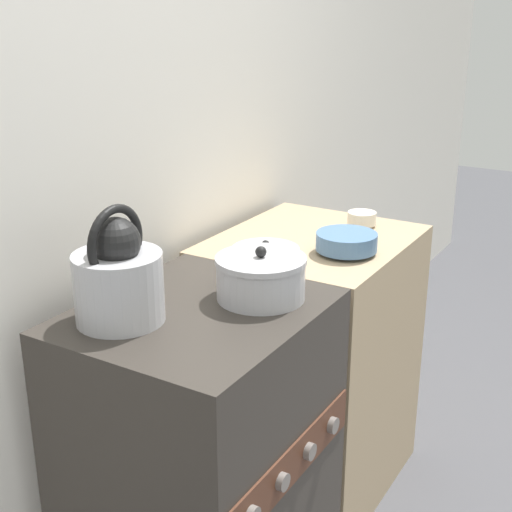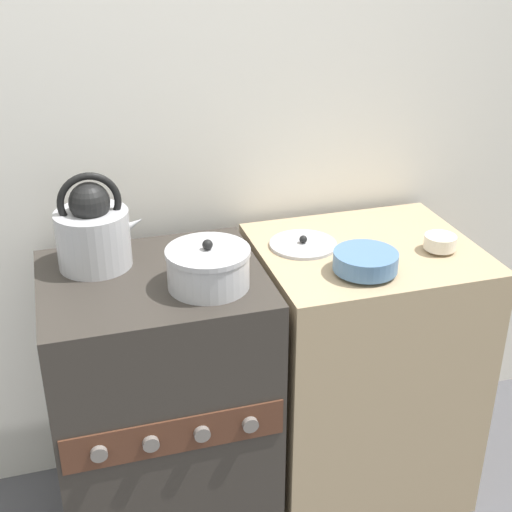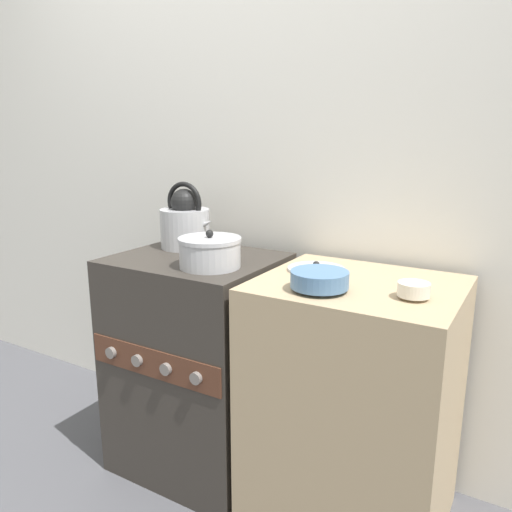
# 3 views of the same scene
# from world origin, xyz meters

# --- Properties ---
(ground_plane) EXTENTS (12.00, 12.00, 0.00)m
(ground_plane) POSITION_xyz_m (0.00, 0.00, 0.00)
(ground_plane) COLOR #4C4C51
(wall_back) EXTENTS (7.00, 0.06, 2.50)m
(wall_back) POSITION_xyz_m (0.00, 0.63, 1.25)
(wall_back) COLOR silver
(wall_back) RESTS_ON ground_plane
(stove) EXTENTS (0.62, 0.55, 0.90)m
(stove) POSITION_xyz_m (0.00, 0.26, 0.45)
(stove) COLOR #332D28
(stove) RESTS_ON ground_plane
(counter) EXTENTS (0.65, 0.56, 0.89)m
(counter) POSITION_xyz_m (0.66, 0.28, 0.44)
(counter) COLOR tan
(counter) RESTS_ON ground_plane
(kettle) EXTENTS (0.25, 0.20, 0.28)m
(kettle) POSITION_xyz_m (-0.14, 0.38, 1.00)
(kettle) COLOR #B2B2B7
(kettle) RESTS_ON stove
(cooking_pot) EXTENTS (0.23, 0.23, 0.14)m
(cooking_pot) POSITION_xyz_m (0.14, 0.17, 0.95)
(cooking_pot) COLOR #B2B2B7
(cooking_pot) RESTS_ON stove
(enamel_bowl) EXTENTS (0.18, 0.18, 0.06)m
(enamel_bowl) POSITION_xyz_m (0.58, 0.13, 0.92)
(enamel_bowl) COLOR #4C729E
(enamel_bowl) RESTS_ON counter
(small_ceramic_bowl) EXTENTS (0.09, 0.09, 0.05)m
(small_ceramic_bowl) POSITION_xyz_m (0.85, 0.20, 0.92)
(small_ceramic_bowl) COLOR beige
(small_ceramic_bowl) RESTS_ON counter
(loose_pot_lid) EXTENTS (0.20, 0.20, 0.03)m
(loose_pot_lid) POSITION_xyz_m (0.47, 0.35, 0.89)
(loose_pot_lid) COLOR #B2B2B7
(loose_pot_lid) RESTS_ON counter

